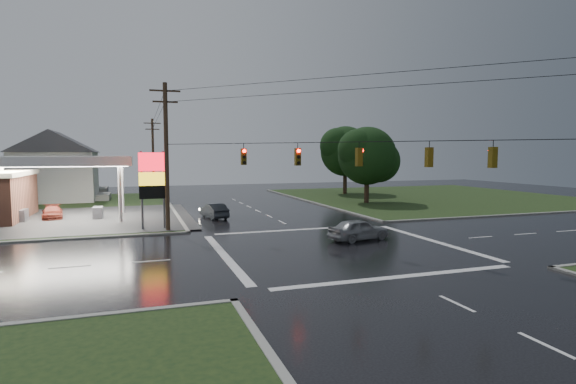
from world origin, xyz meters
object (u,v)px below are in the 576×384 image
object	(u,v)px
utility_pole_nw	(166,155)
house_near	(56,165)
utility_pole_n	(153,156)
tree_ne_far	(346,151)
house_far	(62,164)
car_crossing	(358,229)
car_pump	(52,212)
pylon_sign	(153,177)
car_north	(214,211)
tree_ne_near	(368,156)

from	to	relation	value
utility_pole_nw	house_near	xyz separation A→B (m)	(-11.45, 26.50, -1.32)
utility_pole_n	tree_ne_far	size ratio (longest dim) A/B	1.07
house_far	utility_pole_n	bearing A→B (deg)	-38.77
tree_ne_far	utility_pole_nw	bearing A→B (deg)	-137.41
utility_pole_nw	car_crossing	distance (m)	15.05
tree_ne_far	car_crossing	bearing A→B (deg)	-114.59
tree_ne_far	house_far	bearing A→B (deg)	160.29
house_far	car_crossing	world-z (taller)	house_far
utility_pole_nw	utility_pole_n	world-z (taller)	utility_pole_nw
house_near	tree_ne_far	world-z (taller)	tree_ne_far
car_pump	utility_pole_nw	bearing A→B (deg)	-55.15
pylon_sign	car_crossing	bearing A→B (deg)	-34.07
house_far	car_crossing	distance (m)	52.38
car_north	car_pump	size ratio (longest dim) A/B	1.01
tree_ne_near	house_far	bearing A→B (deg)	144.23
house_far	car_pump	world-z (taller)	house_far
utility_pole_n	house_near	size ratio (longest dim) A/B	0.95
utility_pole_nw	tree_ne_near	world-z (taller)	utility_pole_nw
utility_pole_n	tree_ne_far	bearing A→B (deg)	-8.55
tree_ne_far	car_crossing	size ratio (longest dim) A/B	2.29
pylon_sign	car_crossing	size ratio (longest dim) A/B	1.40
tree_ne_far	car_north	bearing A→B (deg)	-139.95
house_near	car_north	xyz separation A→B (m)	(15.86, -20.70, -3.73)
car_crossing	pylon_sign	bearing A→B (deg)	44.04
utility_pole_nw	house_near	world-z (taller)	utility_pole_nw
utility_pole_nw	tree_ne_near	bearing A→B (deg)	27.86
pylon_sign	house_far	size ratio (longest dim) A/B	0.54
car_crossing	car_pump	size ratio (longest dim) A/B	1.05
house_near	car_pump	distance (m)	17.05
car_crossing	utility_pole_nw	bearing A→B (deg)	45.12
car_pump	tree_ne_near	bearing A→B (deg)	-3.99
house_far	car_crossing	size ratio (longest dim) A/B	2.59
utility_pole_n	house_near	bearing A→B (deg)	-170.09
utility_pole_nw	tree_ne_near	xyz separation A→B (m)	(23.64, 12.49, -0.16)
car_crossing	car_pump	bearing A→B (deg)	38.30
tree_ne_near	car_crossing	world-z (taller)	tree_ne_near
utility_pole_nw	house_far	xyz separation A→B (m)	(-12.45, 38.50, -1.32)
car_north	pylon_sign	bearing A→B (deg)	31.43
pylon_sign	car_pump	world-z (taller)	pylon_sign
tree_ne_far	car_crossing	xyz separation A→B (m)	(-14.74, -32.22, -5.45)
house_far	tree_ne_near	distance (m)	44.50
house_far	car_pump	bearing A→B (deg)	-83.85
car_north	car_pump	distance (m)	14.42
pylon_sign	tree_ne_near	distance (m)	27.23
tree_ne_far	utility_pole_n	bearing A→B (deg)	171.45
utility_pole_nw	tree_ne_far	distance (m)	36.20
utility_pole_n	car_pump	xyz separation A→B (m)	(-9.38, -18.49, -4.88)
car_crossing	tree_ne_near	bearing A→B (deg)	-42.02
pylon_sign	house_near	world-z (taller)	house_near
car_north	tree_ne_far	bearing A→B (deg)	-150.10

